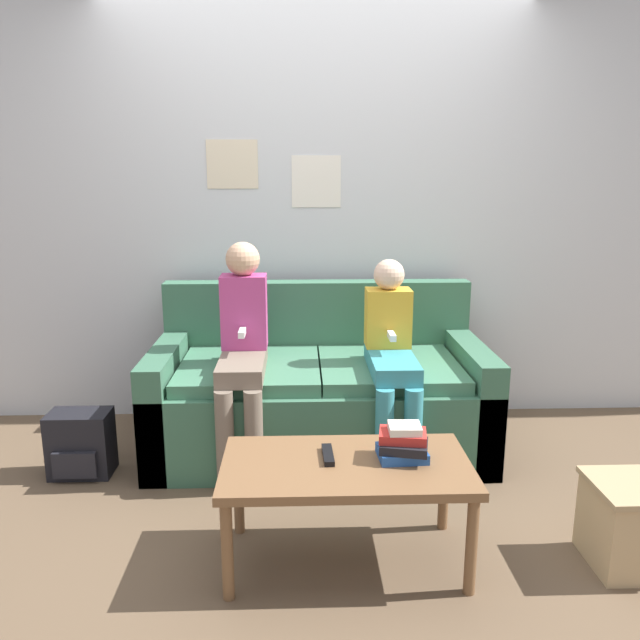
% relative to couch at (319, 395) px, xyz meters
% --- Properties ---
extents(ground_plane, '(10.00, 10.00, 0.00)m').
position_rel_couch_xyz_m(ground_plane, '(0.00, -0.57, -0.30)').
color(ground_plane, brown).
extents(wall_back, '(8.00, 0.06, 2.60)m').
position_rel_couch_xyz_m(wall_back, '(-0.00, 0.54, 1.00)').
color(wall_back, silver).
rests_on(wall_back, ground_plane).
extents(couch, '(1.82, 0.90, 0.90)m').
position_rel_couch_xyz_m(couch, '(0.00, 0.00, 0.00)').
color(couch, '#38664C').
rests_on(couch, ground_plane).
extents(coffee_table, '(0.97, 0.52, 0.43)m').
position_rel_couch_xyz_m(coffee_table, '(0.07, -1.10, 0.08)').
color(coffee_table, brown).
rests_on(coffee_table, ground_plane).
extents(person_left, '(0.24, 0.60, 1.18)m').
position_rel_couch_xyz_m(person_left, '(-0.40, -0.21, 0.36)').
color(person_left, '#756656').
rests_on(person_left, ground_plane).
extents(person_right, '(0.24, 0.60, 1.08)m').
position_rel_couch_xyz_m(person_right, '(0.37, -0.22, 0.31)').
color(person_right, teal).
rests_on(person_right, ground_plane).
extents(tv_remote, '(0.05, 0.17, 0.02)m').
position_rel_couch_xyz_m(tv_remote, '(0.00, -1.06, 0.14)').
color(tv_remote, black).
rests_on(tv_remote, coffee_table).
extents(book_stack, '(0.21, 0.19, 0.14)m').
position_rel_couch_xyz_m(book_stack, '(0.29, -1.07, 0.19)').
color(book_stack, '#23519E').
rests_on(book_stack, coffee_table).
extents(backpack, '(0.31, 0.22, 0.34)m').
position_rel_couch_xyz_m(backpack, '(-1.24, -0.31, -0.14)').
color(backpack, black).
rests_on(backpack, ground_plane).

